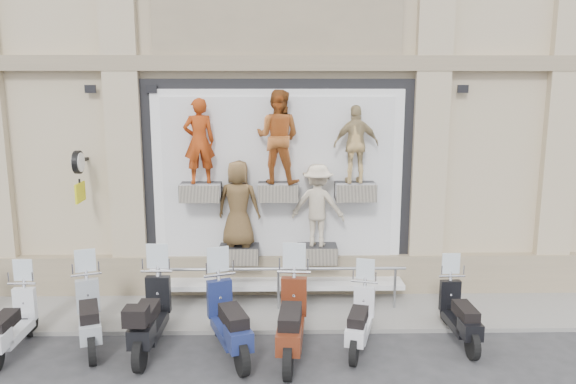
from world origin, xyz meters
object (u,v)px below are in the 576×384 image
object	(u,v)px
scooter_b	(10,312)
scooter_d	(150,303)
guard_rail	(278,290)
scooter_f	(291,306)
scooter_h	(460,303)
clock_sign_bracket	(79,170)
scooter_c	(88,303)
scooter_g	(360,309)
scooter_e	(229,307)

from	to	relation	value
scooter_b	scooter_d	bearing A→B (deg)	1.73
guard_rail	scooter_b	distance (m)	4.75
scooter_f	scooter_h	bearing A→B (deg)	14.06
clock_sign_bracket	scooter_h	xyz separation A→B (m)	(7.06, -1.80, -2.08)
scooter_c	scooter_f	distance (m)	3.48
scooter_g	scooter_h	distance (m)	1.78
guard_rail	scooter_g	distance (m)	2.08
clock_sign_bracket	scooter_e	size ratio (longest dim) A/B	0.50
clock_sign_bracket	scooter_d	xyz separation A→B (m)	(1.73, -1.99, -1.97)
scooter_e	scooter_g	world-z (taller)	scooter_e
scooter_b	scooter_h	size ratio (longest dim) A/B	1.01
scooter_f	scooter_e	bearing A→B (deg)	-178.90
guard_rail	scooter_h	size ratio (longest dim) A/B	2.86
scooter_c	scooter_g	bearing A→B (deg)	-21.57
scooter_d	scooter_f	size ratio (longest dim) A/B	0.96
scooter_h	scooter_d	bearing A→B (deg)	-179.79
scooter_e	scooter_h	world-z (taller)	scooter_e
scooter_d	scooter_e	distance (m)	1.35
guard_rail	scooter_d	size ratio (longest dim) A/B	2.46
scooter_g	scooter_c	bearing A→B (deg)	-165.74
scooter_b	scooter_g	bearing A→B (deg)	0.27
scooter_c	scooter_h	distance (m)	6.41
scooter_h	scooter_c	bearing A→B (deg)	178.58
scooter_f	scooter_d	bearing A→B (deg)	178.95
scooter_c	scooter_e	world-z (taller)	scooter_e
guard_rail	scooter_c	xyz separation A→B (m)	(-3.24, -1.38, 0.31)
scooter_f	clock_sign_bracket	bearing A→B (deg)	156.55
scooter_b	scooter_g	xyz separation A→B (m)	(5.85, 0.09, -0.02)
scooter_b	scooter_d	world-z (taller)	scooter_d
scooter_b	scooter_e	distance (m)	3.63
clock_sign_bracket	scooter_e	xyz separation A→B (m)	(3.07, -2.18, -1.97)
scooter_g	scooter_h	world-z (taller)	scooter_h
scooter_d	scooter_g	distance (m)	3.56
guard_rail	scooter_b	xyz separation A→B (m)	(-4.46, -1.61, 0.26)
scooter_b	scooter_e	world-z (taller)	scooter_e
scooter_d	scooter_c	bearing A→B (deg)	173.60
scooter_c	scooter_g	distance (m)	4.64
scooter_b	scooter_g	size ratio (longest dim) A/B	1.03
scooter_e	scooter_f	distance (m)	1.04
clock_sign_bracket	scooter_g	distance (m)	6.03
scooter_c	scooter_h	xyz separation A→B (m)	(6.41, 0.05, -0.06)
scooter_e	scooter_f	bearing A→B (deg)	-23.96
scooter_d	scooter_h	xyz separation A→B (m)	(5.33, 0.19, -0.12)
guard_rail	scooter_h	xyz separation A→B (m)	(3.16, -1.33, 0.25)
scooter_e	scooter_c	bearing A→B (deg)	152.43
guard_rail	scooter_h	distance (m)	3.44
clock_sign_bracket	scooter_b	distance (m)	2.99
guard_rail	scooter_b	size ratio (longest dim) A/B	2.82
scooter_d	scooter_e	bearing A→B (deg)	-6.81
guard_rail	scooter_f	distance (m)	1.84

